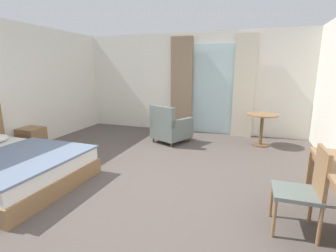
# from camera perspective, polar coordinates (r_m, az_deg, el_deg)

# --- Properties ---
(ground) EXTENTS (6.45, 7.18, 0.10)m
(ground) POSITION_cam_1_polar(r_m,az_deg,el_deg) (3.89, -7.06, -12.90)
(ground) COLOR #564C47
(wall_back) EXTENTS (6.05, 0.12, 2.56)m
(wall_back) POSITION_cam_1_polar(r_m,az_deg,el_deg) (6.67, 5.28, 9.78)
(wall_back) COLOR white
(wall_back) RESTS_ON ground
(balcony_glass_door) EXTENTS (1.12, 0.02, 2.26)m
(balcony_glass_door) POSITION_cam_1_polar(r_m,az_deg,el_deg) (6.49, 10.11, 8.19)
(balcony_glass_door) COLOR silver
(balcony_glass_door) RESTS_ON ground
(curtain_panel_left) EXTENTS (0.57, 0.10, 2.45)m
(curtain_panel_left) POSITION_cam_1_polar(r_m,az_deg,el_deg) (6.55, 3.17, 9.25)
(curtain_panel_left) COLOR #897056
(curtain_panel_left) RESTS_ON ground
(curtain_panel_right) EXTENTS (0.49, 0.10, 2.45)m
(curtain_panel_right) POSITION_cam_1_polar(r_m,az_deg,el_deg) (6.31, 17.08, 8.58)
(curtain_panel_right) COLOR beige
(curtain_panel_right) RESTS_ON ground
(bed) EXTENTS (2.20, 1.69, 1.04)m
(bed) POSITION_cam_1_polar(r_m,az_deg,el_deg) (4.40, -34.08, -7.78)
(bed) COLOR olive
(bed) RESTS_ON ground
(nightstand) EXTENTS (0.43, 0.41, 0.48)m
(nightstand) POSITION_cam_1_polar(r_m,az_deg,el_deg) (5.82, -28.85, -2.65)
(nightstand) COLOR olive
(nightstand) RESTS_ON ground
(desk_chair) EXTENTS (0.44, 0.42, 0.91)m
(desk_chair) POSITION_cam_1_polar(r_m,az_deg,el_deg) (2.88, 29.18, -12.17)
(desk_chair) COLOR slate
(desk_chair) RESTS_ON ground
(armchair_by_window) EXTENTS (0.93, 0.96, 0.86)m
(armchair_by_window) POSITION_cam_1_polar(r_m,az_deg,el_deg) (5.64, 0.47, -0.37)
(armchair_by_window) COLOR slate
(armchair_by_window) RESTS_ON ground
(round_cafe_table) EXTENTS (0.67, 0.67, 0.70)m
(round_cafe_table) POSITION_cam_1_polar(r_m,az_deg,el_deg) (5.74, 20.85, 0.81)
(round_cafe_table) COLOR olive
(round_cafe_table) RESTS_ON ground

